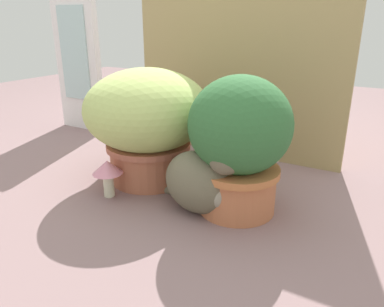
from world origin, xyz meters
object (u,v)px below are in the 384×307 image
at_px(cat, 202,180).
at_px(mushroom_ornament_pink, 108,170).
at_px(grass_planter, 148,119).
at_px(leafy_planter, 239,141).
at_px(mushroom_ornament_red, 121,162).

bearing_deg(cat, mushroom_ornament_pink, -169.87).
height_order(grass_planter, leafy_planter, leafy_planter).
bearing_deg(mushroom_ornament_red, mushroom_ornament_pink, -68.19).
bearing_deg(leafy_planter, mushroom_ornament_pink, -162.39).
relative_size(leafy_planter, mushroom_ornament_red, 4.12).
relative_size(grass_planter, mushroom_ornament_pink, 3.47).
xyz_separation_m(leafy_planter, mushroom_ornament_red, (-0.52, -0.00, -0.17)).
bearing_deg(mushroom_ornament_pink, leafy_planter, 17.61).
height_order(leafy_planter, mushroom_ornament_pink, leafy_planter).
xyz_separation_m(leafy_planter, mushroom_ornament_pink, (-0.46, -0.15, -0.15)).
height_order(grass_planter, cat, grass_planter).
bearing_deg(grass_planter, mushroom_ornament_red, -146.12).
xyz_separation_m(grass_planter, mushroom_ornament_red, (-0.10, -0.06, -0.18)).
bearing_deg(mushroom_ornament_red, leafy_planter, 0.23).
height_order(grass_planter, mushroom_ornament_pink, grass_planter).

